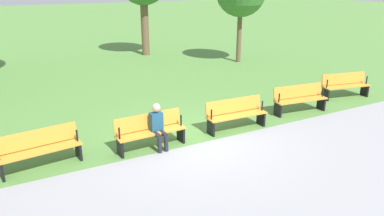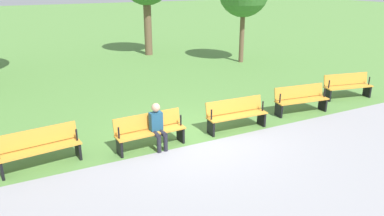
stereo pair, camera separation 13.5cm
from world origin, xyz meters
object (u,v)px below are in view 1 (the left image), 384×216
Objects in this scene: bench_4 at (40,148)px; bench_1 at (299,98)px; bench_3 at (150,130)px; bench_2 at (236,114)px; person_seated at (158,125)px; bench_0 at (345,85)px.

bench_1 is at bearing 173.21° from bench_4.
bench_2 is at bearing 177.74° from bench_3.
person_seated is (5.14, 0.35, 0.16)m from bench_1.
bench_0 and bench_2 have the same top height.
person_seated reaches higher than bench_2.
bench_3 is 2.65m from bench_4.
bench_1 is (2.62, 0.42, 0.00)m from bench_0.
person_seated is (-2.81, 0.35, 0.16)m from bench_4.
person_seated is (2.49, 0.14, 0.16)m from bench_2.
bench_4 is 1.56× the size of person_seated.
bench_4 is (5.30, -0.21, 0.00)m from bench_2.
bench_0 is at bearing -170.97° from bench_2.
bench_4 is 2.83m from person_seated.
bench_2 is at bearing 170.95° from bench_4.
bench_3 is 0.99× the size of bench_4.
bench_2 is at bearing 18.09° from bench_0.
bench_3 is (2.65, 0.00, 0.00)m from bench_2.
bench_3 is 1.54× the size of person_seated.
bench_0 is at bearing 175.46° from bench_4.
bench_0 is at bearing -176.66° from person_seated.
bench_1 is 1.00× the size of bench_4.
bench_4 is (10.56, 0.42, 0.00)m from bench_0.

